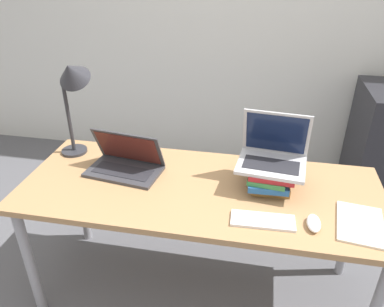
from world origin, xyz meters
name	(u,v)px	position (x,y,z in m)	size (l,w,h in m)	color
wall_back	(237,1)	(0.00, 1.95, 1.35)	(8.00, 0.05, 2.70)	silver
desk	(200,199)	(0.00, 0.35, 0.63)	(1.73, 0.70, 0.70)	#9E754C
laptop_left	(125,163)	(-0.40, 0.42, 0.75)	(0.39, 0.27, 0.21)	#333338
book_stack	(270,176)	(0.33, 0.42, 0.76)	(0.22, 0.27, 0.11)	olive
laptop_on_books	(273,154)	(0.33, 0.44, 0.87)	(0.33, 0.27, 0.25)	#B2B2B7
wireless_keyboard	(263,220)	(0.30, 0.14, 0.71)	(0.27, 0.11, 0.01)	silver
mouse	(314,223)	(0.51, 0.15, 0.72)	(0.06, 0.11, 0.03)	white
notepad	(360,224)	(0.70, 0.20, 0.71)	(0.22, 0.29, 0.01)	silver
desk_lamp	(72,83)	(-0.68, 0.53, 1.12)	(0.23, 0.20, 0.56)	#28282D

